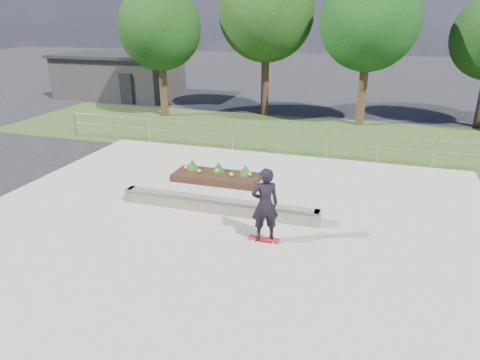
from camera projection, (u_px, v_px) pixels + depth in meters
The scene contains 11 objects.
ground at pixel (216, 237), 11.33m from camera, with size 120.00×120.00×0.00m, color black.
grass_verge at pixel (293, 134), 21.13m from camera, with size 30.00×8.00×0.02m, color #2E451B.
concrete_slab at pixel (216, 236), 11.32m from camera, with size 15.00×15.00×0.06m, color #9D998C.
fence at pixel (278, 137), 17.74m from camera, with size 20.06×0.06×1.20m.
building at pixel (120, 75), 30.71m from camera, with size 8.40×5.40×3.00m.
tree_far_left at pixel (160, 28), 23.39m from camera, with size 4.55×4.55×7.15m.
tree_mid_left at pixel (266, 14), 23.38m from camera, with size 5.25×5.25×8.25m.
tree_mid_right at pixel (369, 21), 21.09m from camera, with size 4.90×4.90×7.70m.
grind_ledge at pixel (218, 205), 12.60m from camera, with size 6.00×0.44×0.43m.
planter_bed at pixel (217, 175), 15.05m from camera, with size 3.00×1.20×0.61m.
skateboarder at pixel (265, 205), 10.65m from camera, with size 0.83×0.73×2.00m.
Camera 1 is at (3.59, -9.39, 5.49)m, focal length 32.00 mm.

